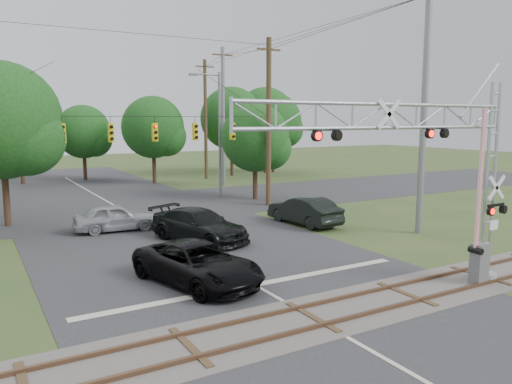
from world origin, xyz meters
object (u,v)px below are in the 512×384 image
crossing_gantry (431,164)px  pickup_black (198,264)px  sedan_silver (115,217)px  car_dark (199,225)px  streetlight (218,128)px  traffic_signal_span (148,125)px

crossing_gantry → pickup_black: (-6.20, 5.09, -3.77)m
crossing_gantry → pickup_black: 8.86m
sedan_silver → crossing_gantry: bearing=-152.3°
car_dark → streetlight: bearing=38.8°
sedan_silver → streetlight: bearing=-46.0°
traffic_signal_span → car_dark: bearing=-89.2°
streetlight → sedan_silver: bearing=-140.9°
pickup_black → streetlight: (9.91, 18.69, 4.59)m
crossing_gantry → streetlight: (3.71, 23.78, 0.82)m
car_dark → sedan_silver: size_ratio=1.26×
traffic_signal_span → sedan_silver: (-2.91, -2.87, -4.91)m
traffic_signal_span → streetlight: traffic_signal_span is taller
pickup_black → sedan_silver: size_ratio=1.26×
traffic_signal_span → pickup_black: bearing=-101.1°
car_dark → sedan_silver: 5.32m
car_dark → streetlight: streetlight is taller
crossing_gantry → pickup_black: bearing=140.6°
traffic_signal_span → streetlight: bearing=36.6°
pickup_black → sedan_silver: 10.40m
car_dark → streetlight: (7.19, 12.68, 4.56)m
pickup_black → car_dark: (2.71, 6.01, 0.03)m
crossing_gantry → traffic_signal_span: (-3.59, 18.36, 1.12)m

